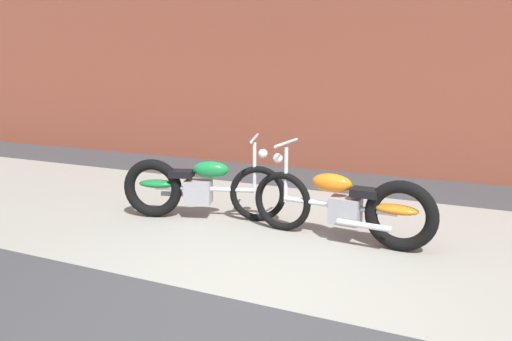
# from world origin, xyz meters

# --- Properties ---
(ground_plane) EXTENTS (80.00, 80.00, 0.00)m
(ground_plane) POSITION_xyz_m (0.00, 0.00, 0.00)
(ground_plane) COLOR #38383A
(sidewalk_slab) EXTENTS (36.00, 3.50, 0.01)m
(sidewalk_slab) POSITION_xyz_m (0.00, 1.75, 0.00)
(sidewalk_slab) COLOR gray
(sidewalk_slab) RESTS_ON ground
(motorcycle_green) EXTENTS (1.95, 0.80, 1.03)m
(motorcycle_green) POSITION_xyz_m (-1.45, 1.64, 0.40)
(motorcycle_green) COLOR black
(motorcycle_green) RESTS_ON ground
(motorcycle_orange) EXTENTS (2.01, 0.58, 1.03)m
(motorcycle_orange) POSITION_xyz_m (0.51, 1.62, 0.40)
(motorcycle_orange) COLOR black
(motorcycle_orange) RESTS_ON ground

